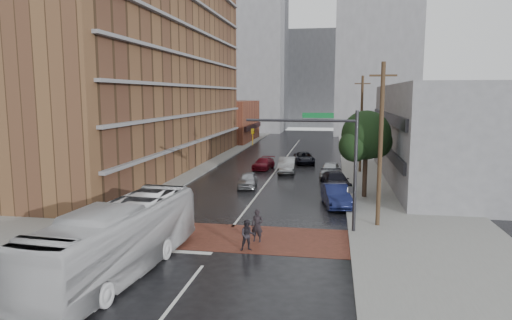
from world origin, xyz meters
The scene contains 24 objects.
ground centered at (0.00, 0.00, 0.00)m, with size 160.00×160.00×0.00m, color black.
crosswalk centered at (0.00, 0.50, 0.01)m, with size 14.00×5.00×0.02m, color brown.
sidewalk_west centered at (-11.50, 25.00, 0.07)m, with size 9.00×90.00×0.15m, color gray.
sidewalk_east centered at (11.50, 25.00, 0.07)m, with size 9.00×90.00×0.15m, color gray.
apartment_block centered at (-14.00, 24.00, 14.00)m, with size 10.00×44.00×28.00m, color brown.
storefront_west centered at (-12.00, 54.00, 3.50)m, with size 8.00×16.00×7.00m, color brown.
building_east centered at (16.50, 20.00, 4.50)m, with size 11.00×26.00×9.00m, color gray.
distant_tower_west centered at (-14.00, 78.00, 16.00)m, with size 18.00×16.00×32.00m, color gray.
distant_tower_east centered at (14.00, 72.00, 18.00)m, with size 16.00×14.00×36.00m, color gray.
distant_tower_center centered at (0.00, 95.00, 12.00)m, with size 12.00×10.00×24.00m, color gray.
street_tree centered at (8.52, 12.03, 4.73)m, with size 4.20×4.10×6.90m.
signal_mast centered at (5.85, 2.50, 4.73)m, with size 6.50×0.30×7.20m.
utility_pole_near centered at (8.80, 4.00, 5.14)m, with size 1.60×0.26×10.00m.
utility_pole_far centered at (8.80, 24.00, 5.14)m, with size 1.60×0.26×10.00m.
transit_bus centered at (-3.44, -5.60, 1.63)m, with size 2.74×11.71×3.26m, color silver.
pedestrian_a centered at (1.97, 0.00, 0.91)m, with size 0.67×0.44×1.83m, color black.
pedestrian_b centered at (1.72, -1.50, 0.82)m, with size 0.80×0.62×1.64m, color #262126.
car_travel_a centered at (-1.36, 14.73, 0.66)m, with size 1.56×3.88×1.32m, color #9B9DA2.
car_travel_b centered at (1.28, 22.95, 0.80)m, with size 1.68×4.83×1.59m, color #9EA2A5.
car_travel_c centered at (-1.48, 24.78, 0.61)m, with size 1.72×4.23×1.23m, color maroon.
suv_travel centered at (2.65, 29.58, 0.67)m, with size 2.24×4.85×1.35m, color black.
car_parked_near centered at (6.30, 9.01, 0.79)m, with size 1.68×4.81×1.59m, color #121840.
car_parked_mid centered at (6.30, 15.23, 0.73)m, with size 2.05×5.05×1.46m, color black.
car_parked_far centered at (5.79, 20.84, 0.77)m, with size 1.83×4.54×1.55m, color #AEB2B6.
Camera 1 is at (6.00, -24.03, 8.08)m, focal length 32.00 mm.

